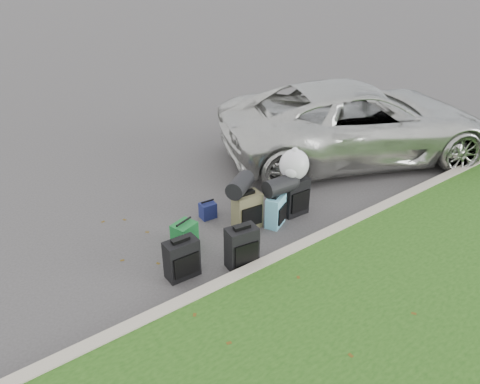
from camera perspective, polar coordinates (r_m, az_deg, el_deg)
ground at (r=7.50m, az=1.53°, el=-4.06°), size 120.00×120.00×0.00m
curb at (r=6.84m, az=6.78°, el=-7.10°), size 120.00×0.18×0.15m
suv at (r=9.89m, az=14.21°, el=8.35°), size 6.13×4.60×1.55m
suitcase_small_black at (r=6.34m, az=-7.11°, el=-8.07°), size 0.45×0.26×0.56m
suitcase_large_black_left at (r=6.45m, az=0.22°, el=-6.77°), size 0.46×0.32×0.61m
suitcase_olive at (r=7.31m, az=0.86°, el=-2.29°), size 0.45×0.31×0.59m
suitcase_teal at (r=7.40m, az=4.35°, el=-2.31°), size 0.42×0.35×0.51m
suitcase_large_black_right at (r=7.71m, az=6.70°, el=-0.52°), size 0.44×0.28×0.64m
tote_green at (r=6.97m, az=-6.77°, el=-5.20°), size 0.40×0.36×0.38m
tote_navy at (r=7.65m, az=-3.94°, el=-2.25°), size 0.26×0.21×0.26m
duffel_left at (r=7.12m, az=-0.00°, el=0.86°), size 0.59×0.51×0.28m
duffel_right at (r=7.29m, az=4.86°, el=0.75°), size 0.51×0.30×0.28m
trash_bag at (r=7.46m, az=6.62°, el=3.32°), size 0.48×0.48×0.48m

